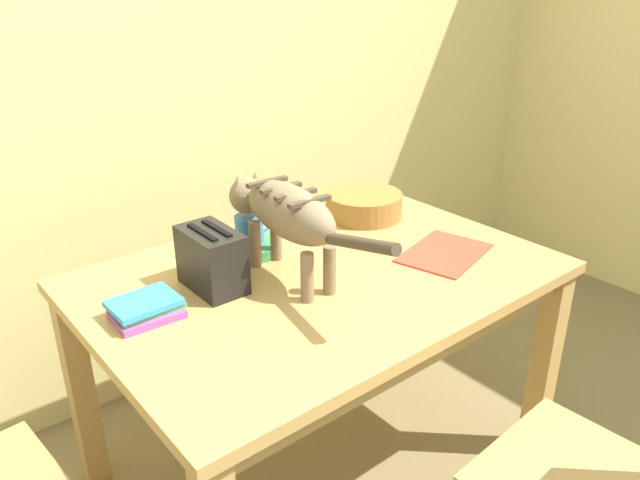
# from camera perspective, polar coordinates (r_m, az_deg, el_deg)

# --- Properties ---
(wall_rear) EXTENTS (4.83, 0.11, 2.50)m
(wall_rear) POSITION_cam_1_polar(r_m,az_deg,el_deg) (2.28, -15.57, 15.70)
(wall_rear) COLOR #DACC7E
(wall_rear) RESTS_ON ground_plane
(dining_table) EXTENTS (1.33, 0.93, 0.73)m
(dining_table) POSITION_cam_1_polar(r_m,az_deg,el_deg) (1.84, 0.00, -5.27)
(dining_table) COLOR tan
(dining_table) RESTS_ON ground_plane
(cat) EXTENTS (0.15, 0.71, 0.28)m
(cat) POSITION_cam_1_polar(r_m,az_deg,el_deg) (1.70, -3.34, 2.55)
(cat) COLOR olive
(cat) RESTS_ON dining_table
(saucer_bowl) EXTENTS (0.20, 0.20, 0.03)m
(saucer_bowl) POSITION_cam_1_polar(r_m,az_deg,el_deg) (1.93, -6.54, -0.56)
(saucer_bowl) COLOR #3B8D50
(saucer_bowl) RESTS_ON dining_table
(coffee_mug) EXTENTS (0.13, 0.09, 0.08)m
(coffee_mug) POSITION_cam_1_polar(r_m,az_deg,el_deg) (1.91, -6.53, 1.09)
(coffee_mug) COLOR #3373C3
(coffee_mug) RESTS_ON saucer_bowl
(magazine) EXTENTS (0.34, 0.28, 0.01)m
(magazine) POSITION_cam_1_polar(r_m,az_deg,el_deg) (1.95, 11.53, -1.19)
(magazine) COLOR red
(magazine) RESTS_ON dining_table
(book_stack) EXTENTS (0.18, 0.14, 0.05)m
(book_stack) POSITION_cam_1_polar(r_m,az_deg,el_deg) (1.63, -15.93, -6.12)
(book_stack) COLOR #9749A1
(book_stack) RESTS_ON dining_table
(wicker_basket) EXTENTS (0.27, 0.27, 0.09)m
(wicker_basket) POSITION_cam_1_polar(r_m,az_deg,el_deg) (2.19, 4.08, 3.34)
(wicker_basket) COLOR olive
(wicker_basket) RESTS_ON dining_table
(toaster) EXTENTS (0.12, 0.20, 0.18)m
(toaster) POSITION_cam_1_polar(r_m,az_deg,el_deg) (1.70, -10.05, -1.80)
(toaster) COLOR black
(toaster) RESTS_ON dining_table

